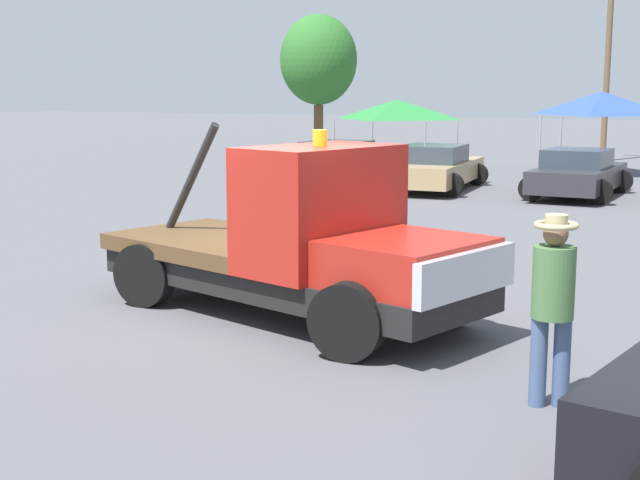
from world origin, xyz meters
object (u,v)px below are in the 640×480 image
object	(u,v)px
tree_left	(319,60)
person_near_truck	(553,295)
tow_truck	(305,247)
parked_car_maroon	(340,163)
parked_car_tan	(434,168)
utility_pole	(609,44)
canopy_tent_green	(397,109)
parked_car_charcoal	(578,174)
canopy_tent_blue	(601,103)

from	to	relation	value
tree_left	person_near_truck	bearing A→B (deg)	-59.37
person_near_truck	tow_truck	bearing A→B (deg)	39.28
parked_car_maroon	parked_car_tan	world-z (taller)	same
utility_pole	parked_car_maroon	bearing A→B (deg)	-115.56
tow_truck	utility_pole	distance (m)	28.32
parked_car_tan	canopy_tent_green	distance (m)	7.09
parked_car_charcoal	tow_truck	bearing A→B (deg)	179.30
person_near_truck	canopy_tent_green	size ratio (longest dim) A/B	0.51
parked_car_maroon	parked_car_tan	distance (m)	3.37
tow_truck	parked_car_tan	distance (m)	15.42
parked_car_maroon	utility_pole	bearing A→B (deg)	-22.21
canopy_tent_blue	tow_truck	bearing A→B (deg)	-89.82
canopy_tent_green	canopy_tent_blue	distance (m)	7.19
tow_truck	utility_pole	xyz separation A→B (m)	(-0.91, 28.05, 3.78)
canopy_tent_blue	tree_left	distance (m)	14.55
tow_truck	parked_car_tan	xyz separation A→B (m)	(-3.59, 14.99, -0.31)
canopy_tent_green	tow_truck	bearing A→B (deg)	-71.09
parked_car_maroon	tree_left	world-z (taller)	tree_left
canopy_tent_green	utility_pole	distance (m)	9.83
tow_truck	tree_left	world-z (taller)	tree_left
parked_car_charcoal	canopy_tent_blue	world-z (taller)	canopy_tent_blue
person_near_truck	utility_pole	distance (m)	30.40
parked_car_tan	canopy_tent_green	size ratio (longest dim) A/B	1.41
parked_car_charcoal	canopy_tent_blue	distance (m)	7.19
tow_truck	canopy_tent_blue	bearing A→B (deg)	105.87
canopy_tent_green	utility_pole	size ratio (longest dim) A/B	0.40
canopy_tent_green	parked_car_tan	bearing A→B (deg)	-58.85
canopy_tent_green	utility_pole	world-z (taller)	utility_pole
person_near_truck	canopy_tent_green	xyz separation A→B (m)	(-10.71, 22.70, 1.12)
tow_truck	parked_car_maroon	size ratio (longest dim) A/B	1.20
canopy_tent_blue	tree_left	size ratio (longest dim) A/B	0.54
tree_left	canopy_tent_blue	bearing A→B (deg)	-20.63
tow_truck	parked_car_maroon	world-z (taller)	tow_truck
canopy_tent_blue	person_near_truck	bearing A→B (deg)	-81.37
canopy_tent_green	utility_pole	bearing A→B (deg)	48.80
parked_car_tan	utility_pole	size ratio (longest dim) A/B	0.56
parked_car_charcoal	utility_pole	xyz separation A→B (m)	(-1.46, 12.94, 4.08)
person_near_truck	parked_car_tan	bearing A→B (deg)	-0.90
parked_car_charcoal	canopy_tent_green	distance (m)	9.77
utility_pole	parked_car_charcoal	bearing A→B (deg)	-83.57
tow_truck	parked_car_tan	bearing A→B (deg)	119.14
parked_car_charcoal	person_near_truck	bearing A→B (deg)	-168.55
tree_left	utility_pole	distance (m)	12.71
tow_truck	canopy_tent_blue	size ratio (longest dim) A/B	1.73
tree_left	utility_pole	world-z (taller)	utility_pole
parked_car_maroon	tow_truck	bearing A→B (deg)	-152.59
person_near_truck	tree_left	distance (m)	33.77
canopy_tent_green	tree_left	size ratio (longest dim) A/B	0.57
parked_car_maroon	tree_left	xyz separation A→B (m)	(-6.66, 11.64, 3.59)
parked_car_maroon	parked_car_charcoal	xyz separation A→B (m)	(7.47, -0.38, -0.00)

